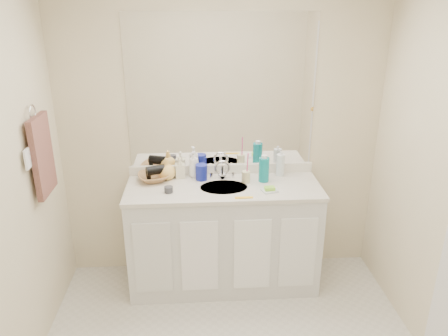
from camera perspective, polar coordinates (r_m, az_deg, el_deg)
wall_back at (r=3.55m, az=-0.35°, el=4.15°), size 2.60×0.02×2.40m
vanity_cabinet at (r=3.61m, az=-0.05°, el=-8.99°), size 1.50×0.55×0.85m
countertop at (r=3.41m, az=-0.06°, el=-2.59°), size 1.52×0.57×0.03m
backsplash at (r=3.63m, az=-0.32°, el=-0.14°), size 1.52×0.03×0.08m
sink_basin at (r=3.39m, az=-0.03°, el=-2.68°), size 0.37×0.37×0.02m
faucet at (r=3.53m, az=-0.23°, el=-0.51°), size 0.02×0.02×0.11m
mirror at (r=3.46m, az=-0.36°, el=9.84°), size 1.48×0.01×1.20m
blue_mug at (r=3.51m, az=-2.96°, el=-0.54°), size 0.12×0.12×0.13m
tan_cup at (r=3.46m, az=2.88°, el=-1.16°), size 0.08×0.08×0.09m
toothbrush at (r=3.43m, az=3.08°, el=0.46°), size 0.02×0.04×0.20m
mouthwash_bottle at (r=3.48m, az=5.24°, el=-0.21°), size 0.09×0.09×0.20m
clear_pump_bottle at (r=3.61m, az=7.37°, el=0.41°), size 0.09×0.09×0.18m
soap_dish at (r=3.33m, az=5.96°, el=-2.96°), size 0.13×0.12×0.01m
green_soap at (r=3.32m, az=5.97°, el=-2.68°), size 0.08×0.06×0.03m
orange_comb at (r=3.21m, az=2.62°, el=-3.88°), size 0.13×0.03×0.01m
dark_jar at (r=3.31m, az=-7.24°, el=-2.81°), size 0.07×0.07×0.05m
soap_bottle_white at (r=3.56m, az=-3.96°, el=0.52°), size 0.11×0.11×0.22m
soap_bottle_cream at (r=3.55m, az=-5.77°, el=0.05°), size 0.09×0.09×0.17m
soap_bottle_yellow at (r=3.54m, az=-7.45°, el=-0.12°), size 0.14×0.14×0.17m
wicker_basket at (r=3.54m, az=-9.19°, el=-1.18°), size 0.29×0.29×0.06m
hair_dryer at (r=3.52m, az=-8.92°, el=-0.27°), size 0.16×0.12×0.07m
towel_ring at (r=3.13m, az=-23.75°, el=6.65°), size 0.01×0.11×0.11m
hand_towel at (r=3.21m, az=-22.63°, el=1.50°), size 0.04×0.32×0.55m
switch_plate at (r=3.02m, az=-24.28°, el=1.09°), size 0.01×0.08×0.13m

